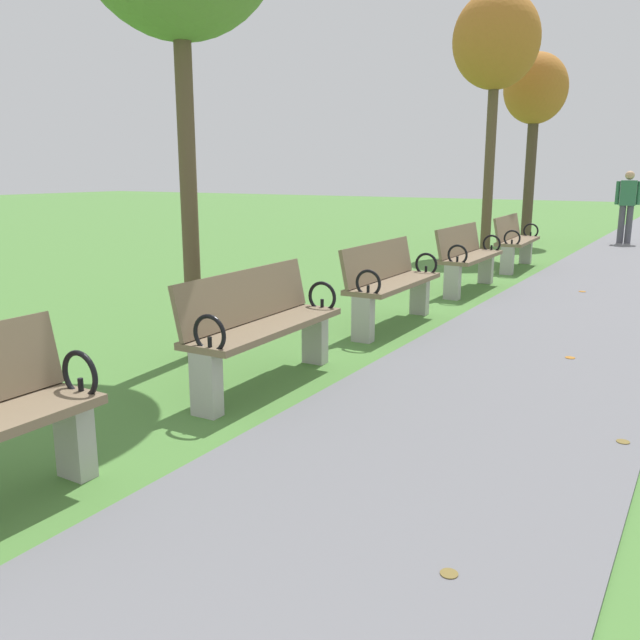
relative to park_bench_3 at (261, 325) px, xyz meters
The scene contains 7 objects.
park_bench_3 is the anchor object (origin of this frame).
park_bench_4 2.35m from the park_bench_3, 90.00° to the left, with size 0.49×1.61×0.90m.
park_bench_5 4.90m from the park_bench_3, 90.00° to the left, with size 0.48×1.60×0.90m.
park_bench_6 7.38m from the park_bench_3, 90.00° to the left, with size 0.55×1.62×0.90m.
tree_2 10.24m from the park_bench_3, 96.95° to the left, with size 1.68×1.68×5.05m.
tree_3 12.32m from the park_bench_3, 94.45° to the left, with size 1.42×1.42×4.23m.
pedestrian_walking 12.66m from the park_bench_3, 84.89° to the left, with size 0.53×0.26×1.62m.
Camera 1 is at (2.44, 0.99, 1.65)m, focal length 37.21 mm.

